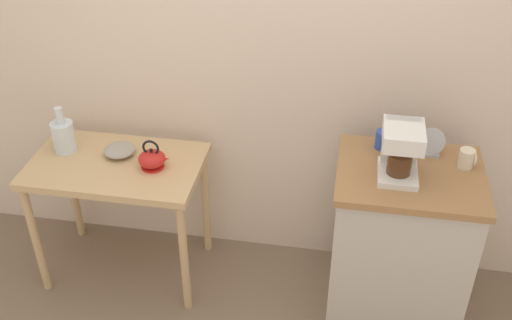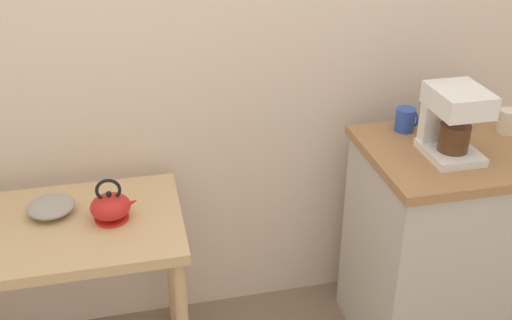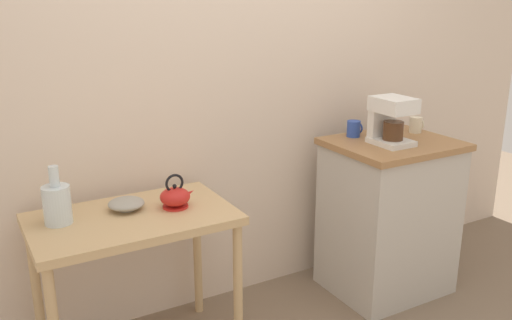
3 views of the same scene
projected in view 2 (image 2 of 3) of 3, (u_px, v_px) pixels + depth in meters
name	position (u px, v px, depth m)	size (l,w,h in m)	color
wooden_table	(56.00, 249.00, 2.14)	(0.90, 0.55, 0.74)	tan
kitchen_counter	(441.00, 247.00, 2.47)	(0.68, 0.57, 0.91)	#BCB7AD
bowl_stoneware	(51.00, 207.00, 2.15)	(0.17, 0.17, 0.05)	#9E998C
teakettle	(111.00, 206.00, 2.11)	(0.17, 0.14, 0.16)	red
coffee_maker	(452.00, 118.00, 2.15)	(0.18, 0.22, 0.26)	white
mug_small_cream	(508.00, 121.00, 2.35)	(0.08, 0.07, 0.09)	beige
mug_blue	(406.00, 120.00, 2.37)	(0.08, 0.08, 0.09)	#2D4CAD
table_clock	(461.00, 114.00, 2.38)	(0.13, 0.06, 0.14)	#B2B5BA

